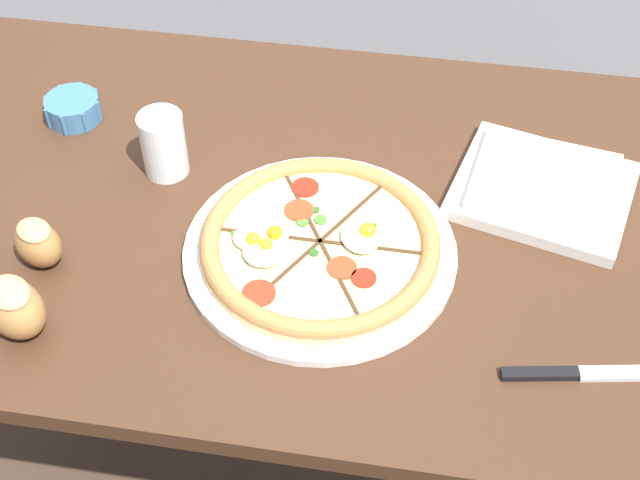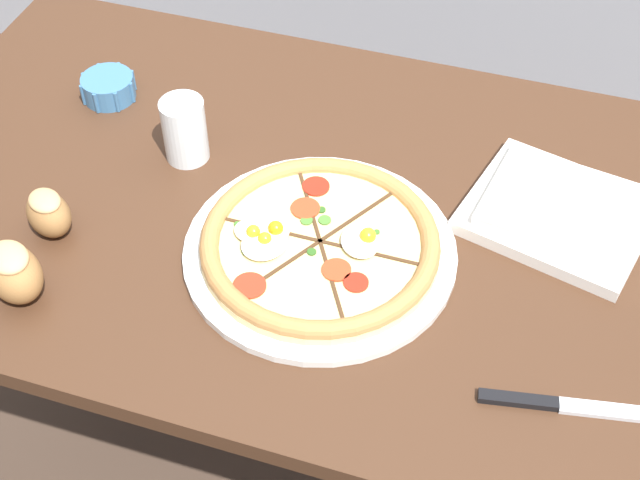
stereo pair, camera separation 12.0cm
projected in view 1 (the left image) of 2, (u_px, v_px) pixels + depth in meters
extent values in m
plane|color=#3D2D23|center=(294.00, 465.00, 1.85)|extent=(12.00, 12.00, 0.00)
cube|color=#422819|center=(284.00, 212.00, 1.30)|extent=(1.26, 0.78, 0.03)
cube|color=#422819|center=(48.00, 193.00, 1.87)|extent=(0.06, 0.06, 0.73)
cube|color=#422819|center=(613.00, 260.00, 1.74)|extent=(0.06, 0.06, 0.73)
cylinder|color=white|center=(320.00, 252.00, 1.22)|extent=(0.37, 0.37, 0.01)
cylinder|color=#E5C684|center=(320.00, 246.00, 1.21)|extent=(0.33, 0.33, 0.01)
cylinder|color=#E0CC84|center=(320.00, 242.00, 1.20)|extent=(0.28, 0.28, 0.00)
torus|color=#B27A42|center=(320.00, 242.00, 1.20)|extent=(0.33, 0.33, 0.03)
cube|color=#472D19|center=(302.00, 206.00, 1.25)|extent=(0.08, 0.13, 0.00)
cube|color=#472D19|center=(269.00, 235.00, 1.21)|extent=(0.14, 0.01, 0.00)
cube|color=#472D19|center=(286.00, 272.00, 1.16)|extent=(0.08, 0.13, 0.00)
cube|color=#472D19|center=(339.00, 279.00, 1.16)|extent=(0.08, 0.13, 0.00)
cube|color=#472D19|center=(372.00, 248.00, 1.19)|extent=(0.14, 0.01, 0.00)
cube|color=#472D19|center=(352.00, 212.00, 1.24)|extent=(0.08, 0.13, 0.00)
cylinder|color=red|center=(305.00, 187.00, 1.27)|extent=(0.04, 0.04, 0.00)
cylinder|color=red|center=(364.00, 278.00, 1.16)|extent=(0.03, 0.03, 0.00)
cylinder|color=red|center=(299.00, 210.00, 1.24)|extent=(0.04, 0.04, 0.00)
cylinder|color=red|center=(259.00, 293.00, 1.14)|extent=(0.04, 0.04, 0.00)
cylinder|color=red|center=(342.00, 268.00, 1.17)|extent=(0.04, 0.04, 0.00)
ellipsoid|color=white|center=(273.00, 234.00, 1.20)|extent=(0.07, 0.08, 0.01)
sphere|color=orange|center=(275.00, 233.00, 1.19)|extent=(0.02, 0.02, 0.02)
ellipsoid|color=white|center=(262.00, 249.00, 1.18)|extent=(0.08, 0.08, 0.01)
sphere|color=#F4AD1E|center=(264.00, 244.00, 1.18)|extent=(0.02, 0.02, 0.02)
ellipsoid|color=white|center=(252.00, 238.00, 1.20)|extent=(0.06, 0.05, 0.01)
sphere|color=#F4AD1E|center=(253.00, 239.00, 1.19)|extent=(0.02, 0.02, 0.02)
ellipsoid|color=white|center=(360.00, 237.00, 1.20)|extent=(0.08, 0.08, 0.01)
sphere|color=#F4AD1E|center=(367.00, 231.00, 1.20)|extent=(0.02, 0.02, 0.02)
cylinder|color=#477A2D|center=(250.00, 258.00, 1.18)|extent=(0.02, 0.02, 0.00)
cylinder|color=#386B23|center=(234.00, 233.00, 1.21)|extent=(0.01, 0.01, 0.00)
cylinder|color=#386B23|center=(374.00, 226.00, 1.22)|extent=(0.01, 0.01, 0.00)
cylinder|color=#2D5B1E|center=(291.00, 211.00, 1.24)|extent=(0.01, 0.01, 0.00)
cylinder|color=#2D5B1E|center=(315.00, 210.00, 1.24)|extent=(0.01, 0.01, 0.00)
cylinder|color=#477A2D|center=(321.00, 220.00, 1.23)|extent=(0.02, 0.02, 0.00)
cylinder|color=#2D5B1E|center=(314.00, 253.00, 1.19)|extent=(0.01, 0.01, 0.00)
cylinder|color=#477A2D|center=(303.00, 222.00, 1.22)|extent=(0.02, 0.02, 0.00)
cylinder|color=teal|center=(73.00, 109.00, 1.41)|extent=(0.08, 0.08, 0.04)
cylinder|color=#AD1423|center=(72.00, 106.00, 1.40)|extent=(0.07, 0.07, 0.02)
cylinder|color=teal|center=(99.00, 111.00, 1.40)|extent=(0.01, 0.01, 0.04)
cylinder|color=teal|center=(97.00, 99.00, 1.42)|extent=(0.01, 0.01, 0.04)
cylinder|color=teal|center=(82.00, 92.00, 1.43)|extent=(0.01, 0.01, 0.04)
cylinder|color=teal|center=(62.00, 95.00, 1.43)|extent=(0.01, 0.01, 0.04)
cylinder|color=teal|center=(48.00, 106.00, 1.41)|extent=(0.01, 0.01, 0.04)
cylinder|color=teal|center=(48.00, 119.00, 1.39)|extent=(0.01, 0.01, 0.04)
cylinder|color=teal|center=(64.00, 126.00, 1.38)|extent=(0.01, 0.01, 0.04)
cylinder|color=teal|center=(85.00, 123.00, 1.38)|extent=(0.01, 0.01, 0.04)
cube|color=silver|center=(542.00, 190.00, 1.29)|extent=(0.29, 0.26, 0.02)
cube|color=silver|center=(545.00, 181.00, 1.28)|extent=(0.23, 0.20, 0.02)
ellipsoid|color=olive|center=(38.00, 244.00, 1.19)|extent=(0.09, 0.09, 0.06)
ellipsoid|color=tan|center=(34.00, 230.00, 1.17)|extent=(0.07, 0.06, 0.02)
ellipsoid|color=#A3703D|center=(15.00, 309.00, 1.11)|extent=(0.11, 0.11, 0.08)
ellipsoid|color=tan|center=(8.00, 293.00, 1.09)|extent=(0.08, 0.08, 0.02)
cube|color=silver|center=(632.00, 373.00, 1.09)|extent=(0.13, 0.04, 0.01)
cube|color=black|center=(540.00, 374.00, 1.08)|extent=(0.10, 0.03, 0.01)
cylinder|color=white|center=(163.00, 144.00, 1.30)|extent=(0.07, 0.07, 0.10)
cylinder|color=silver|center=(165.00, 155.00, 1.32)|extent=(0.06, 0.06, 0.06)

